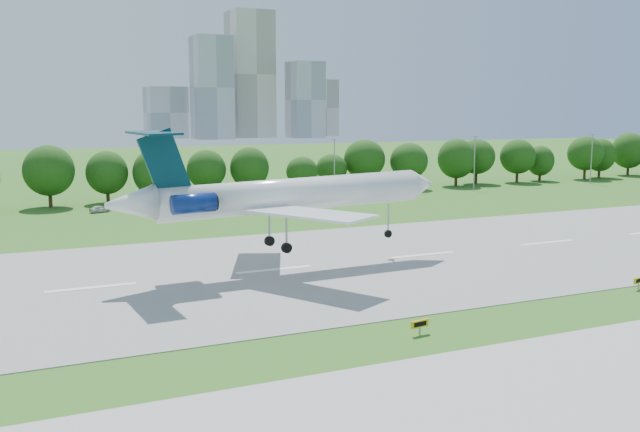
{
  "coord_description": "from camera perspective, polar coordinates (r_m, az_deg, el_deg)",
  "views": [
    {
      "loc": [
        -48.14,
        -49.28,
        18.17
      ],
      "look_at": [
        -17.44,
        18.0,
        7.06
      ],
      "focal_mm": 40.0,
      "sensor_mm": 36.0,
      "label": 1
    }
  ],
  "objects": [
    {
      "name": "ground",
      "position": [
        71.25,
        19.26,
        -6.72
      ],
      "size": [
        600.0,
        600.0,
        0.0
      ],
      "primitive_type": "plane",
      "color": "#296019",
      "rests_on": "ground"
    },
    {
      "name": "taxi_sign_left",
      "position": [
        59.03,
        7.99,
        -8.55
      ],
      "size": [
        1.74,
        0.45,
        1.22
      ],
      "rotation": [
        0.0,
        0.0,
        0.15
      ],
      "color": "gray",
      "rests_on": "ground"
    },
    {
      "name": "light_poles",
      "position": [
        139.49,
        -5.35,
        3.64
      ],
      "size": [
        175.9,
        0.25,
        12.19
      ],
      "color": "gray",
      "rests_on": "ground"
    },
    {
      "name": "airliner",
      "position": [
        80.08,
        -3.36,
        1.74
      ],
      "size": [
        40.62,
        29.62,
        13.9
      ],
      "rotation": [
        0.0,
        -0.02,
        0.06
      ],
      "color": "white",
      "rests_on": "ground"
    },
    {
      "name": "taxi_sign_centre",
      "position": [
        79.76,
        24.14,
        -4.72
      ],
      "size": [
        1.72,
        0.64,
        1.21
      ],
      "rotation": [
        0.0,
        0.0,
        0.27
      ],
      "color": "gray",
      "rests_on": "ground"
    },
    {
      "name": "service_vehicle_b",
      "position": [
        132.32,
        -17.2,
        0.54
      ],
      "size": [
        3.98,
        2.6,
        1.26
      ],
      "primitive_type": "imported",
      "rotation": [
        0.0,
        0.0,
        1.9
      ],
      "color": "silver",
      "rests_on": "ground"
    },
    {
      "name": "tree_line",
      "position": [
        149.73,
        -5.71,
        3.91
      ],
      "size": [
        288.4,
        8.4,
        10.4
      ],
      "color": "#382314",
      "rests_on": "ground"
    },
    {
      "name": "skyline",
      "position": [
        464.38,
        -5.99,
        10.02
      ],
      "size": [
        127.0,
        52.0,
        80.0
      ],
      "color": "#B2B2B7",
      "rests_on": "ground"
    },
    {
      "name": "runway",
      "position": [
        90.35,
        8.26,
        -3.12
      ],
      "size": [
        400.0,
        45.0,
        0.08
      ],
      "primitive_type": "cube",
      "color": "gray",
      "rests_on": "ground"
    }
  ]
}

